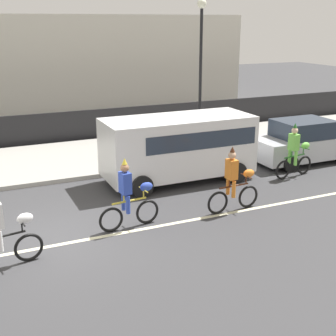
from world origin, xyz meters
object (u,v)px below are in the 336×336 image
object	(u,v)px
parade_cyclist_zebra	(3,232)
parade_cyclist_lime	(295,153)
parked_van_white	(180,144)
parade_cyclist_cobalt	(130,197)
parade_cyclist_orange	(234,183)
parked_car_silver	(304,142)
street_lamp_post	(201,53)

from	to	relation	value
parade_cyclist_zebra	parade_cyclist_lime	distance (m)	10.14
parked_van_white	parade_cyclist_zebra	bearing A→B (deg)	-147.83
parade_cyclist_zebra	parade_cyclist_cobalt	xyz separation A→B (m)	(3.19, 0.85, 0.00)
parade_cyclist_orange	parked_car_silver	xyz separation A→B (m)	(5.02, 3.12, -0.06)
parade_cyclist_zebra	parked_van_white	size ratio (longest dim) A/B	0.38
parade_cyclist_orange	parked_car_silver	size ratio (longest dim) A/B	0.47
parade_cyclist_zebra	parked_car_silver	size ratio (longest dim) A/B	0.47
parade_cyclist_cobalt	parked_van_white	world-z (taller)	parked_van_white
parade_cyclist_cobalt	parade_cyclist_orange	size ratio (longest dim) A/B	1.00
parked_van_white	street_lamp_post	world-z (taller)	street_lamp_post
parade_cyclist_zebra	parade_cyclist_orange	distance (m)	6.32
parade_cyclist_lime	street_lamp_post	bearing A→B (deg)	108.54
parade_cyclist_orange	parked_van_white	xyz separation A→B (m)	(-0.23, 3.07, 0.44)
parade_cyclist_zebra	parade_cyclist_lime	xyz separation A→B (m)	(9.83, 2.50, 0.00)
parade_cyclist_lime	parked_car_silver	distance (m)	2.00
parade_cyclist_zebra	parked_car_silver	bearing A→B (deg)	18.80
parade_cyclist_cobalt	parked_van_white	distance (m)	4.13
parade_cyclist_orange	parked_car_silver	distance (m)	5.91
parked_car_silver	street_lamp_post	xyz separation A→B (m)	(-2.93, 2.99, 3.21)
parade_cyclist_zebra	parade_cyclist_orange	size ratio (longest dim) A/B	1.00
parade_cyclist_orange	street_lamp_post	world-z (taller)	street_lamp_post
parked_car_silver	street_lamp_post	bearing A→B (deg)	134.48
parade_cyclist_lime	parked_van_white	bearing A→B (deg)	161.01
parked_van_white	parked_car_silver	xyz separation A→B (m)	(5.26, 0.05, -0.50)
parade_cyclist_orange	parade_cyclist_lime	size ratio (longest dim) A/B	1.00
parked_car_silver	parked_van_white	bearing A→B (deg)	-179.50
parade_cyclist_cobalt	parade_cyclist_orange	bearing A→B (deg)	-2.22
parade_cyclist_orange	parade_cyclist_cobalt	bearing A→B (deg)	177.78
parked_car_silver	street_lamp_post	size ratio (longest dim) A/B	0.70
parade_cyclist_cobalt	parade_cyclist_zebra	bearing A→B (deg)	-165.10
parade_cyclist_zebra	parked_van_white	bearing A→B (deg)	32.17
parade_cyclist_lime	parked_car_silver	bearing A→B (deg)	42.32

